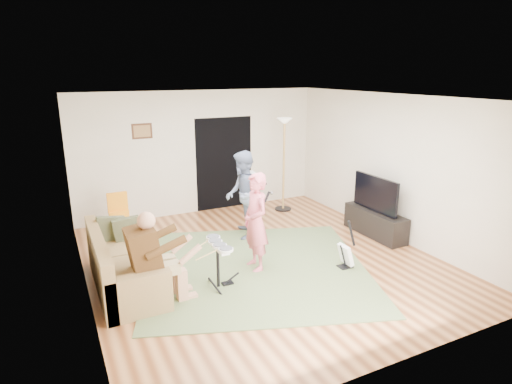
% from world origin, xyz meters
% --- Properties ---
extents(floor, '(6.00, 6.00, 0.00)m').
position_xyz_m(floor, '(0.00, 0.00, 0.00)').
color(floor, brown).
rests_on(floor, ground).
extents(walls, '(5.50, 6.00, 2.70)m').
position_xyz_m(walls, '(0.00, 0.00, 1.35)').
color(walls, beige).
rests_on(walls, floor).
extents(ceiling, '(6.00, 6.00, 0.00)m').
position_xyz_m(ceiling, '(0.00, 0.00, 2.70)').
color(ceiling, white).
rests_on(ceiling, walls).
extents(window_blinds, '(0.00, 2.05, 2.05)m').
position_xyz_m(window_blinds, '(-2.74, 0.20, 1.55)').
color(window_blinds, brown).
rests_on(window_blinds, walls).
extents(doorway, '(2.10, 0.00, 2.10)m').
position_xyz_m(doorway, '(0.55, 2.99, 1.05)').
color(doorway, black).
rests_on(doorway, walls).
extents(picture_frame, '(0.42, 0.03, 0.32)m').
position_xyz_m(picture_frame, '(-1.25, 2.99, 1.90)').
color(picture_frame, '#3F2314').
rests_on(picture_frame, walls).
extents(area_rug, '(4.40, 4.39, 0.02)m').
position_xyz_m(area_rug, '(-0.20, -0.23, 0.01)').
color(area_rug, '#586B41').
rests_on(area_rug, floor).
extents(sofa, '(0.86, 2.08, 0.84)m').
position_xyz_m(sofa, '(-2.29, 0.11, 0.28)').
color(sofa, '#96784B').
rests_on(sofa, floor).
extents(drummer, '(0.86, 0.48, 1.32)m').
position_xyz_m(drummer, '(-1.88, -0.54, 0.51)').
color(drummer, '#513316').
rests_on(drummer, sofa).
extents(drum_kit, '(0.40, 0.71, 0.73)m').
position_xyz_m(drum_kit, '(-1.00, -0.54, 0.32)').
color(drum_kit, black).
rests_on(drum_kit, floor).
extents(singer, '(0.39, 0.58, 1.59)m').
position_xyz_m(singer, '(-0.22, -0.21, 0.79)').
color(singer, '#DA5F72').
rests_on(singer, floor).
extents(microphone, '(0.06, 0.06, 0.24)m').
position_xyz_m(microphone, '(-0.02, -0.21, 1.19)').
color(microphone, black).
rests_on(microphone, singer).
extents(guitarist, '(0.89, 0.99, 1.67)m').
position_xyz_m(guitarist, '(0.17, 1.14, 0.84)').
color(guitarist, '#7482AA').
rests_on(guitarist, floor).
extents(guitar_held, '(0.23, 0.61, 0.26)m').
position_xyz_m(guitar_held, '(0.37, 1.14, 1.14)').
color(guitar_held, white).
rests_on(guitar_held, guitarist).
extents(guitar_spare, '(0.29, 0.26, 0.81)m').
position_xyz_m(guitar_spare, '(1.09, -0.85, 0.23)').
color(guitar_spare, black).
rests_on(guitar_spare, floor).
extents(torchiere_lamp, '(0.38, 0.38, 2.10)m').
position_xyz_m(torchiere_lamp, '(1.69, 2.24, 1.44)').
color(torchiere_lamp, black).
rests_on(torchiere_lamp, floor).
extents(dining_chair, '(0.39, 0.41, 0.91)m').
position_xyz_m(dining_chair, '(-1.97, 1.97, 0.32)').
color(dining_chair, tan).
rests_on(dining_chair, floor).
extents(tv_cabinet, '(0.40, 1.40, 0.50)m').
position_xyz_m(tv_cabinet, '(2.50, 0.07, 0.25)').
color(tv_cabinet, black).
rests_on(tv_cabinet, floor).
extents(television, '(0.06, 1.14, 0.66)m').
position_xyz_m(television, '(2.45, 0.07, 0.85)').
color(television, black).
rests_on(television, tv_cabinet).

